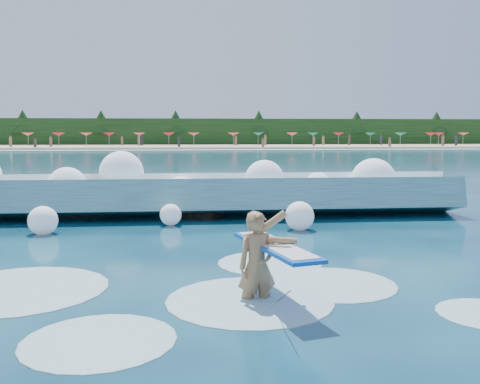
% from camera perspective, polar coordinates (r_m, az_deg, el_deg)
% --- Properties ---
extents(ground, '(200.00, 200.00, 0.00)m').
position_cam_1_polar(ground, '(10.18, -7.41, -8.07)').
color(ground, '#072238').
rests_on(ground, ground).
extents(beach, '(140.00, 20.00, 0.40)m').
position_cam_1_polar(beach, '(87.89, -5.77, 4.82)').
color(beach, tan).
rests_on(beach, ground).
extents(wet_band, '(140.00, 5.00, 0.08)m').
position_cam_1_polar(wet_band, '(76.90, -5.80, 4.49)').
color(wet_band, silver).
rests_on(wet_band, ground).
extents(treeline, '(140.00, 4.00, 5.00)m').
position_cam_1_polar(treeline, '(97.86, -5.77, 6.32)').
color(treeline, black).
rests_on(treeline, ground).
extents(breaking_wave, '(18.33, 2.84, 1.58)m').
position_cam_1_polar(breaking_wave, '(16.67, -8.70, -0.52)').
color(breaking_wave, teal).
rests_on(breaking_wave, ground).
extents(rock_cluster, '(8.12, 3.34, 1.36)m').
position_cam_1_polar(rock_cluster, '(17.22, -6.02, -0.66)').
color(rock_cluster, black).
rests_on(rock_cluster, ground).
extents(surfer_with_board, '(1.15, 2.86, 1.65)m').
position_cam_1_polar(surfer_with_board, '(8.05, 2.30, -7.44)').
color(surfer_with_board, '#A7784E').
rests_on(surfer_with_board, ground).
extents(wave_spray, '(14.60, 4.43, 1.99)m').
position_cam_1_polar(wave_spray, '(16.36, -8.04, 0.89)').
color(wave_spray, white).
rests_on(wave_spray, ground).
extents(surf_foam, '(9.09, 5.65, 0.15)m').
position_cam_1_polar(surf_foam, '(8.71, -6.41, -10.56)').
color(surf_foam, silver).
rests_on(surf_foam, ground).
extents(beach_umbrellas, '(112.61, 6.55, 0.50)m').
position_cam_1_polar(beach_umbrellas, '(90.20, -5.66, 6.16)').
color(beach_umbrellas, '#E94466').
rests_on(beach_umbrellas, ground).
extents(beachgoers, '(101.30, 12.45, 1.92)m').
position_cam_1_polar(beachgoers, '(83.76, -5.58, 5.37)').
color(beachgoers, '#3F332D').
rests_on(beachgoers, ground).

